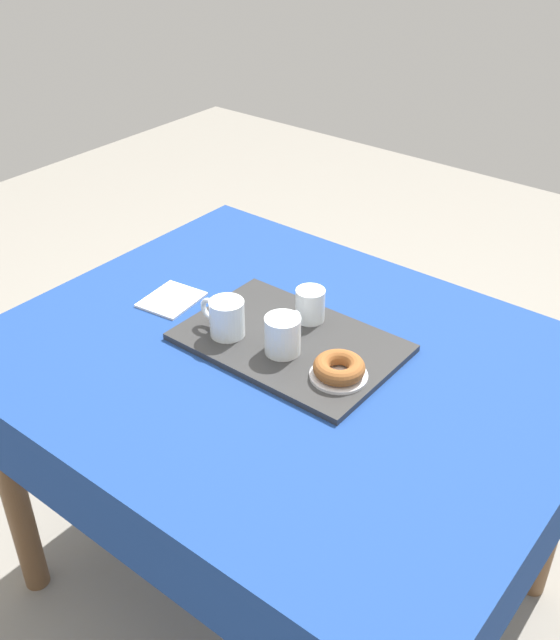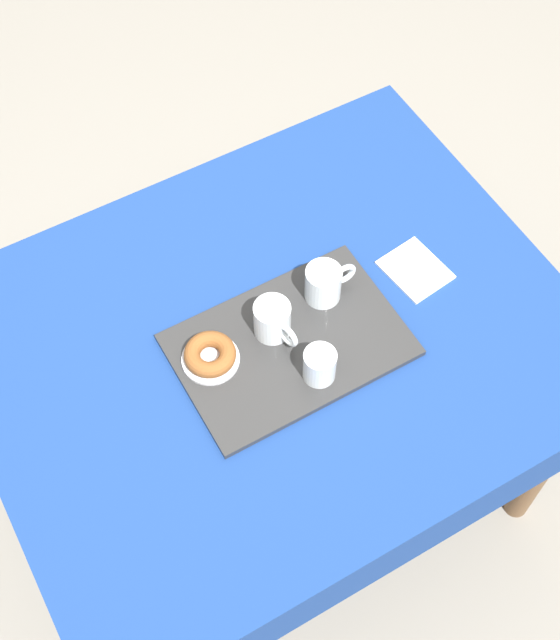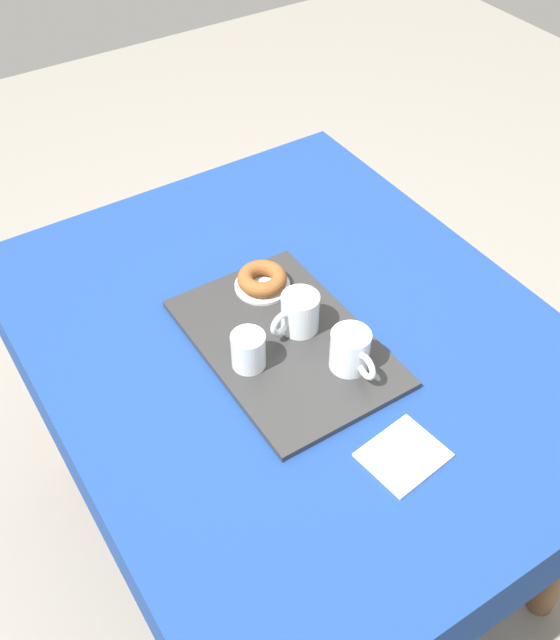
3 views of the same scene
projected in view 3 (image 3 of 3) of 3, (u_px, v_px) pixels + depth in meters
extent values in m
plane|color=gray|center=(292.00, 524.00, 2.02)|extent=(6.00, 6.00, 0.00)
cube|color=navy|center=(296.00, 339.00, 1.49)|extent=(1.23, 0.99, 0.03)
cube|color=navy|center=(468.00, 284.00, 1.74)|extent=(1.23, 0.01, 0.14)
cube|color=navy|center=(76.00, 474.00, 1.37)|extent=(1.23, 0.01, 0.14)
cube|color=navy|center=(503.00, 606.00, 1.19)|extent=(0.01, 0.99, 0.14)
cube|color=navy|center=(167.00, 220.00, 1.92)|extent=(0.01, 0.99, 0.14)
cylinder|color=brown|center=(310.00, 268.00, 2.23)|extent=(0.06, 0.06, 0.72)
cylinder|color=brown|center=(55.00, 377.00, 1.92)|extent=(0.06, 0.06, 0.72)
cube|color=#2D2D2D|center=(285.00, 343.00, 1.45)|extent=(0.46, 0.31, 0.01)
cylinder|color=white|center=(299.00, 311.00, 1.45)|extent=(0.08, 0.08, 0.08)
cylinder|color=#84380F|center=(299.00, 314.00, 1.45)|extent=(0.07, 0.07, 0.06)
torus|color=white|center=(281.00, 324.00, 1.42)|extent=(0.02, 0.06, 0.05)
cylinder|color=white|center=(350.00, 350.00, 1.37)|extent=(0.08, 0.08, 0.08)
cylinder|color=#84380F|center=(350.00, 353.00, 1.38)|extent=(0.07, 0.07, 0.06)
torus|color=white|center=(366.00, 367.00, 1.34)|extent=(0.05, 0.01, 0.05)
cylinder|color=white|center=(248.00, 350.00, 1.38)|extent=(0.07, 0.07, 0.08)
cylinder|color=silver|center=(249.00, 353.00, 1.38)|extent=(0.06, 0.06, 0.05)
cylinder|color=silver|center=(262.00, 286.00, 1.56)|extent=(0.12, 0.12, 0.01)
torus|color=brown|center=(262.00, 279.00, 1.54)|extent=(0.11, 0.11, 0.03)
cube|color=white|center=(403.00, 455.00, 1.27)|extent=(0.13, 0.15, 0.01)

